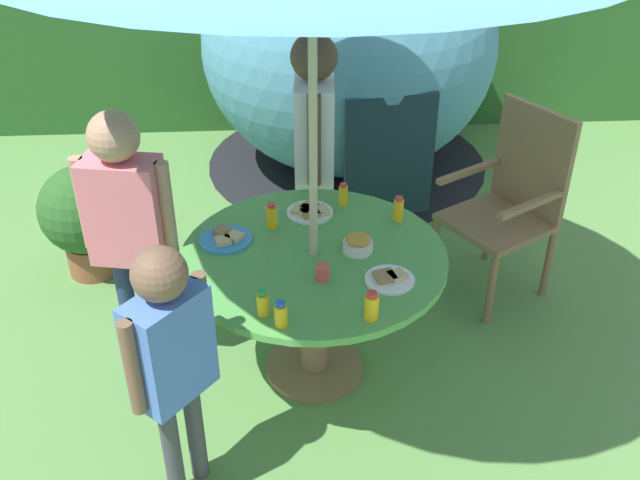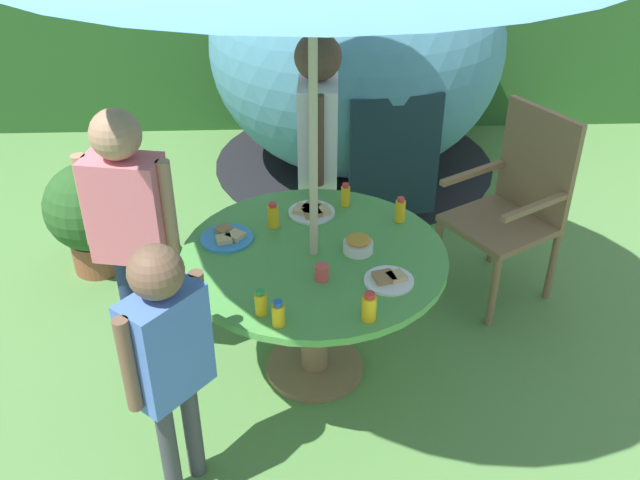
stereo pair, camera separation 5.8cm
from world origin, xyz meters
TOP-DOWN VIEW (x-y plane):
  - ground_plane at (0.00, 0.00)m, footprint 10.00×10.00m
  - hedge_backdrop at (0.00, 3.24)m, footprint 9.00×0.70m
  - garden_table at (0.00, 0.00)m, footprint 1.18×1.18m
  - wooden_chair at (1.10, 0.66)m, footprint 0.66×0.66m
  - dome_tent at (0.37, 2.26)m, footprint 2.40×2.40m
  - potted_plant at (-1.24, 0.92)m, footprint 0.50×0.50m
  - child_in_white_shirt at (0.05, 0.84)m, footprint 0.24×0.47m
  - child_in_pink_shirt at (-0.82, 0.16)m, footprint 0.44×0.25m
  - child_in_blue_shirt at (-0.55, -0.65)m, footprint 0.32×0.33m
  - snack_bowl at (0.19, 0.01)m, footprint 0.13×0.13m
  - plate_mid_right at (-0.39, 0.13)m, footprint 0.24×0.24m
  - plate_near_left at (0.30, -0.23)m, footprint 0.21×0.21m
  - plate_far_left at (-0.00, 0.34)m, footprint 0.22×0.22m
  - juice_bottle_near_right at (0.17, 0.42)m, footprint 0.04×0.04m
  - juice_bottle_far_right at (-0.22, -0.42)m, footprint 0.05×0.05m
  - juice_bottle_center_front at (0.20, -0.47)m, footprint 0.06×0.06m
  - juice_bottle_center_back at (-0.18, 0.24)m, footprint 0.05×0.05m
  - juice_bottle_mid_left at (-0.15, -0.49)m, footprint 0.05×0.05m
  - juice_bottle_front_edge at (0.41, 0.26)m, footprint 0.05×0.05m
  - cup_near at (0.03, -0.20)m, footprint 0.06×0.06m

SIDE VIEW (x-z plane):
  - ground_plane at x=0.00m, z-range -0.02..0.00m
  - potted_plant at x=-1.24m, z-range 0.04..0.71m
  - garden_table at x=0.00m, z-range 0.20..0.88m
  - wooden_chair at x=1.10m, z-range 0.04..1.08m
  - plate_mid_right at x=-0.39m, z-range 0.68..0.71m
  - plate_near_left at x=0.30m, z-range 0.68..0.71m
  - plate_far_left at x=0.00m, z-range 0.68..0.71m
  - cup_near at x=0.03m, z-range 0.68..0.75m
  - snack_bowl at x=0.19m, z-range 0.68..0.76m
  - juice_bottle_mid_left at x=-0.15m, z-range 0.68..0.79m
  - juice_bottle_far_right at x=-0.22m, z-range 0.68..0.79m
  - child_in_blue_shirt at x=-0.55m, z-range 0.16..1.31m
  - juice_bottle_near_right at x=0.17m, z-range 0.68..0.80m
  - juice_bottle_center_back at x=-0.18m, z-range 0.68..0.80m
  - juice_bottle_center_front at x=0.20m, z-range 0.68..0.80m
  - juice_bottle_front_edge at x=0.41m, z-range 0.68..0.80m
  - child_in_pink_shirt at x=-0.82m, z-range 0.18..1.48m
  - hedge_backdrop at x=0.00m, z-range 0.00..1.67m
  - dome_tent at x=0.37m, z-range -0.01..1.78m
  - child_in_white_shirt at x=0.05m, z-range 0.19..1.60m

